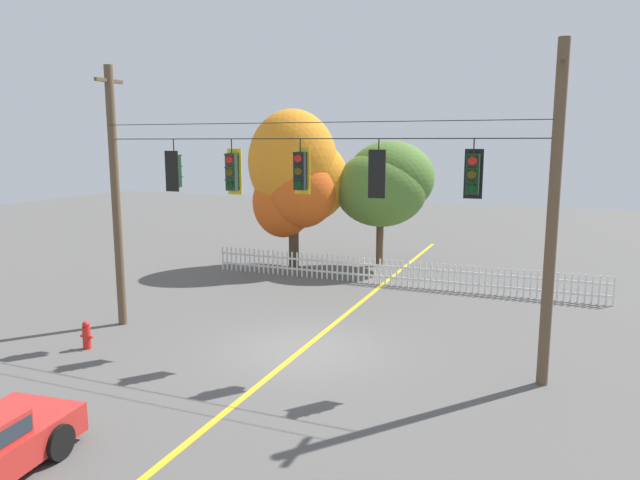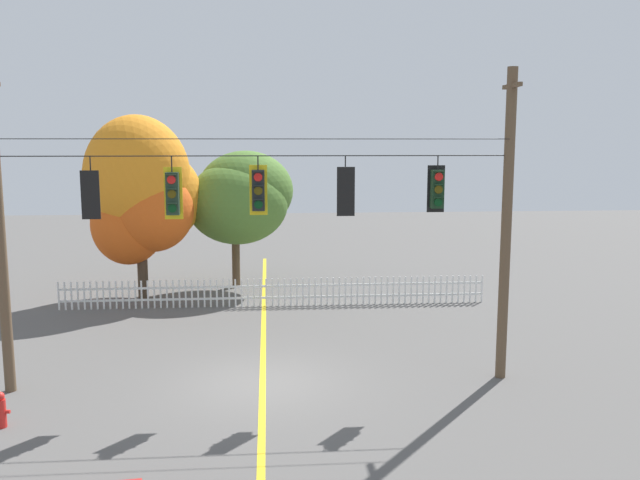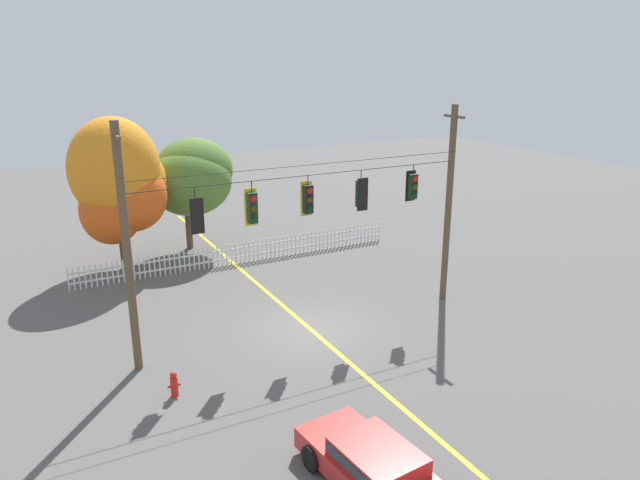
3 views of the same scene
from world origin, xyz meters
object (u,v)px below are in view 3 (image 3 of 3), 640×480
object	(u,v)px
autumn_maple_mid	(123,203)
autumn_oak_far_east	(192,177)
fire_hydrant	(174,384)
parked_car	(374,466)
traffic_signal_northbound_primary	(361,194)
traffic_signal_southbound_primary	(412,186)
traffic_signal_eastbound_side	(308,199)
traffic_signal_westbound_side	(196,215)
autumn_maple_near_fence	(118,176)
traffic_signal_northbound_secondary	(252,208)

from	to	relation	value
autumn_maple_mid	autumn_oak_far_east	world-z (taller)	autumn_oak_far_east
fire_hydrant	parked_car	bearing A→B (deg)	-63.26
autumn_maple_mid	traffic_signal_northbound_primary	bearing A→B (deg)	-54.98
traffic_signal_southbound_primary	autumn_maple_mid	distance (m)	13.07
traffic_signal_eastbound_side	autumn_maple_mid	distance (m)	10.59
traffic_signal_eastbound_side	traffic_signal_southbound_primary	bearing A→B (deg)	-0.01
traffic_signal_southbound_primary	traffic_signal_westbound_side	bearing A→B (deg)	-179.87
traffic_signal_southbound_primary	autumn_maple_mid	world-z (taller)	traffic_signal_southbound_primary
autumn_maple_mid	fire_hydrant	distance (m)	11.96
traffic_signal_southbound_primary	parked_car	distance (m)	11.44
traffic_signal_westbound_side	traffic_signal_northbound_primary	distance (m)	6.01
traffic_signal_southbound_primary	autumn_maple_mid	size ratio (longest dim) A/B	0.28
autumn_maple_near_fence	autumn_maple_mid	world-z (taller)	autumn_maple_near_fence
traffic_signal_northbound_primary	autumn_oak_far_east	xyz separation A→B (m)	(-2.95, 11.16, -1.06)
traffic_signal_southbound_primary	autumn_oak_far_east	world-z (taller)	traffic_signal_southbound_primary
traffic_signal_northbound_primary	autumn_maple_near_fence	distance (m)	12.01
traffic_signal_northbound_secondary	autumn_oak_far_east	world-z (taller)	traffic_signal_northbound_secondary
autumn_maple_near_fence	fire_hydrant	distance (m)	12.77
autumn_maple_mid	fire_hydrant	world-z (taller)	autumn_maple_mid
traffic_signal_eastbound_side	parked_car	bearing A→B (deg)	-106.74
traffic_signal_northbound_secondary	traffic_signal_southbound_primary	size ratio (longest dim) A/B	1.08
autumn_maple_mid	traffic_signal_westbound_side	bearing A→B (deg)	-86.28
autumn_oak_far_east	traffic_signal_northbound_secondary	bearing A→B (deg)	-96.08
traffic_signal_northbound_primary	fire_hydrant	distance (m)	9.03
traffic_signal_northbound_primary	fire_hydrant	bearing A→B (deg)	-164.33
traffic_signal_westbound_side	traffic_signal_northbound_primary	size ratio (longest dim) A/B	1.02
traffic_signal_westbound_side	autumn_oak_far_east	world-z (taller)	traffic_signal_westbound_side
autumn_oak_far_east	parked_car	size ratio (longest dim) A/B	1.32
traffic_signal_westbound_side	autumn_oak_far_east	distance (m)	11.62
traffic_signal_westbound_side	traffic_signal_northbound_secondary	bearing A→B (deg)	0.59
traffic_signal_westbound_side	traffic_signal_eastbound_side	world-z (taller)	same
traffic_signal_eastbound_side	fire_hydrant	bearing A→B (deg)	-158.62
parked_car	fire_hydrant	bearing A→B (deg)	116.74
traffic_signal_southbound_primary	parked_car	bearing A→B (deg)	-129.94
traffic_signal_northbound_primary	autumn_oak_far_east	world-z (taller)	traffic_signal_northbound_primary
traffic_signal_eastbound_side	traffic_signal_northbound_primary	bearing A→B (deg)	-0.53
autumn_maple_near_fence	autumn_maple_mid	bearing A→B (deg)	-87.61
autumn_maple_near_fence	autumn_maple_mid	distance (m)	1.24
traffic_signal_westbound_side	traffic_signal_northbound_primary	world-z (taller)	same
traffic_signal_northbound_secondary	autumn_oak_far_east	size ratio (longest dim) A/B	0.27
traffic_signal_northbound_primary	traffic_signal_southbound_primary	size ratio (longest dim) A/B	1.03
autumn_oak_far_east	fire_hydrant	size ratio (longest dim) A/B	7.22
traffic_signal_westbound_side	parked_car	world-z (taller)	traffic_signal_westbound_side
fire_hydrant	traffic_signal_westbound_side	bearing A→B (deg)	53.66
traffic_signal_eastbound_side	traffic_signal_southbound_primary	distance (m)	4.37
traffic_signal_eastbound_side	autumn_maple_near_fence	world-z (taller)	autumn_maple_near_fence
traffic_signal_eastbound_side	parked_car	world-z (taller)	traffic_signal_eastbound_side
autumn_oak_far_east	parked_car	xyz separation A→B (m)	(-1.60, -19.28, -3.16)
traffic_signal_southbound_primary	fire_hydrant	world-z (taller)	traffic_signal_southbound_primary
autumn_maple_near_fence	fire_hydrant	world-z (taller)	autumn_maple_near_fence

